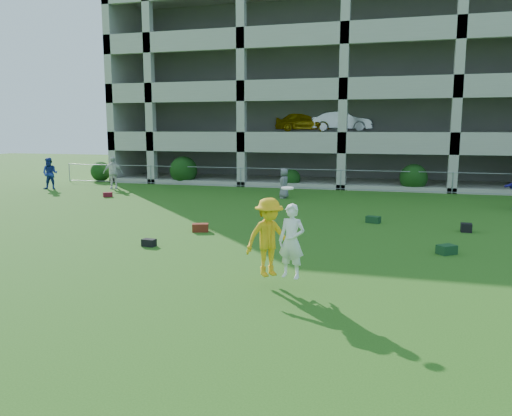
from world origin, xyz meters
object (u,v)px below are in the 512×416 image
(bystander_a, at_px, (50,174))
(parking_garage, at_px, (355,93))
(frisbee_contest, at_px, (274,238))
(crate_d, at_px, (466,228))
(bystander_b, at_px, (113,173))
(bystander_c, at_px, (284,183))

(bystander_a, bearing_deg, parking_garage, 23.09)
(bystander_a, height_order, frisbee_contest, frisbee_contest)
(parking_garage, bearing_deg, crate_d, -74.35)
(bystander_b, distance_m, parking_garage, 18.08)
(frisbee_contest, height_order, parking_garage, parking_garage)
(bystander_b, relative_size, parking_garage, 0.06)
(frisbee_contest, relative_size, parking_garage, 0.07)
(parking_garage, bearing_deg, bystander_c, -100.69)
(bystander_a, relative_size, frisbee_contest, 0.91)
(bystander_b, height_order, frisbee_contest, frisbee_contest)
(bystander_a, relative_size, bystander_b, 0.98)
(bystander_b, xyz_separation_m, frisbee_contest, (13.42, -15.39, 0.18))
(bystander_b, distance_m, bystander_c, 10.61)
(bystander_c, distance_m, parking_garage, 14.03)
(crate_d, bearing_deg, parking_garage, 105.65)
(bystander_c, xyz_separation_m, crate_d, (7.83, -6.55, -0.61))
(bystander_a, relative_size, parking_garage, 0.06)
(bystander_a, height_order, crate_d, bystander_a)
(bystander_a, xyz_separation_m, parking_garage, (16.27, 12.85, 5.10))
(parking_garage, bearing_deg, frisbee_contest, -89.01)
(bystander_c, relative_size, crate_d, 4.35)
(bystander_b, xyz_separation_m, crate_d, (18.36, -7.79, -0.79))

